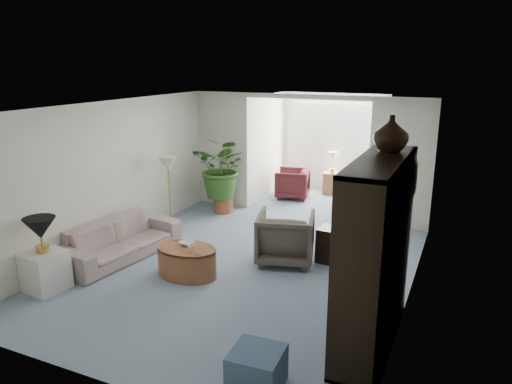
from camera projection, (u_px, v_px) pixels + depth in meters
The scene contains 26 objects.
floor at pixel (240, 269), 7.46m from camera, with size 6.00×6.00×0.00m, color #8899B4.
sunroom_floor at pixel (319, 202), 11.07m from camera, with size 2.60×2.60×0.00m, color #8899B4.
back_pier_left at pixel (222, 150), 10.53m from camera, with size 1.20×0.12×2.50m, color silver.
back_pier_right at pixel (401, 165), 9.01m from camera, with size 1.20×0.12×2.50m, color silver.
back_header at pixel (306, 97), 9.45m from camera, with size 2.60×0.12×0.10m, color silver.
window_pane at pixel (334, 135), 11.65m from camera, with size 2.20×0.02×1.50m, color white.
window_blinds at pixel (334, 135), 11.62m from camera, with size 2.20×0.02×1.50m, color white.
framed_picture at pixel (413, 180), 5.95m from camera, with size 0.04×0.50×0.40m, color beige.
sofa at pixel (120, 240), 7.85m from camera, with size 2.11×0.82×0.62m, color #BEB4A0.
end_table at pixel (45, 271), 6.75m from camera, with size 0.51×0.51×0.56m, color silver.
table_lamp at pixel (40, 228), 6.59m from camera, with size 0.44×0.44×0.30m, color black.
floor_lamp at pixel (168, 164), 9.09m from camera, with size 0.36×0.36×0.28m, color #F7EBC4.
coffee_table at pixel (187, 262), 7.20m from camera, with size 0.95×0.95×0.45m, color #995B37.
coffee_bowl at pixel (187, 243), 7.24m from camera, with size 0.21×0.21×0.05m, color silver.
coffee_cup at pixel (191, 248), 6.98m from camera, with size 0.11×0.11×0.10m, color silver.
wingback_chair at pixel (286, 237), 7.66m from camera, with size 0.87×0.90×0.82m, color #574F45.
side_table_dark at pixel (333, 245), 7.68m from camera, with size 0.47×0.37×0.56m, color black.
entertainment_cabinet at pixel (375, 254), 5.31m from camera, with size 0.51×1.92×2.14m, color black.
cabinet_urn at pixel (391, 133), 5.41m from camera, with size 0.39×0.39×0.41m, color black.
ottoman at pixel (257, 369), 4.73m from camera, with size 0.50×0.50×0.40m, color #4A627F.
plant_pot at pixel (223, 205), 10.27m from camera, with size 0.40×0.40×0.32m, color #964D2B.
house_plant at pixel (223, 168), 10.05m from camera, with size 1.18×1.02×1.31m, color #2F5B1F.
sunroom_chair_blue at pixel (356, 191), 10.69m from camera, with size 0.72×0.74×0.68m, color #4A627F.
sunroom_chair_maroon at pixel (292, 184), 11.29m from camera, with size 0.74×0.76×0.69m, color #521C22.
sunroom_table at pixel (332, 183), 11.67m from camera, with size 0.43×0.33×0.52m, color #995B37.
shelf_clutter at pixel (368, 256), 5.20m from camera, with size 0.30×1.15×1.06m.
Camera 1 is at (3.07, -6.17, 3.13)m, focal length 33.71 mm.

